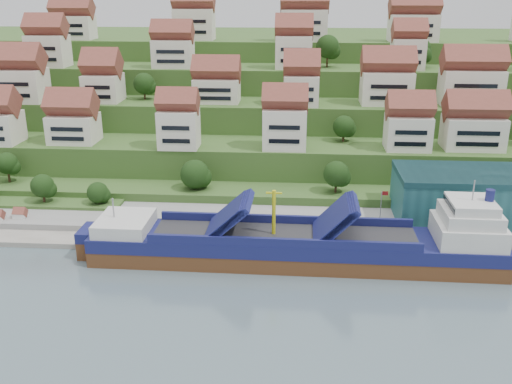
{
  "coord_description": "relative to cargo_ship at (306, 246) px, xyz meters",
  "views": [
    {
      "loc": [
        1.51,
        -92.33,
        46.18
      ],
      "look_at": [
        -6.07,
        14.0,
        8.0
      ],
      "focal_mm": 40.0,
      "sensor_mm": 36.0,
      "label": 1
    }
  ],
  "objects": [
    {
      "name": "ground",
      "position": [
        -3.78,
        0.15,
        -3.09
      ],
      "size": [
        300.0,
        300.0,
        0.0
      ],
      "primitive_type": "plane",
      "color": "slate",
      "rests_on": "ground"
    },
    {
      "name": "quay",
      "position": [
        16.22,
        15.15,
        -1.99
      ],
      "size": [
        180.0,
        14.0,
        2.2
      ],
      "primitive_type": "cube",
      "color": "gray",
      "rests_on": "ground"
    },
    {
      "name": "pebble_beach",
      "position": [
        -61.78,
        12.15,
        -2.59
      ],
      "size": [
        45.0,
        20.0,
        1.0
      ],
      "primitive_type": "cube",
      "color": "gray",
      "rests_on": "ground"
    },
    {
      "name": "hillside",
      "position": [
        -3.78,
        103.71,
        7.57
      ],
      "size": [
        260.0,
        128.0,
        31.0
      ],
      "color": "#2D4C1E",
      "rests_on": "ground"
    },
    {
      "name": "hillside_village",
      "position": [
        -2.51,
        61.06,
        21.48
      ],
      "size": [
        154.04,
        62.47,
        29.26
      ],
      "color": "silver",
      "rests_on": "ground"
    },
    {
      "name": "hillside_trees",
      "position": [
        -10.06,
        44.61,
        13.42
      ],
      "size": [
        141.14,
        62.34,
        31.08
      ],
      "color": "#1D3C14",
      "rests_on": "ground"
    },
    {
      "name": "flagpole",
      "position": [
        14.33,
        10.15,
        3.8
      ],
      "size": [
        1.28,
        0.16,
        8.0
      ],
      "color": "gray",
      "rests_on": "quay"
    },
    {
      "name": "cargo_ship",
      "position": [
        0.0,
        0.0,
        0.0
      ],
      "size": [
        72.31,
        12.11,
        15.93
      ],
      "rotation": [
        0.0,
        0.0,
        -0.01
      ],
      "color": "#57321A",
      "rests_on": "ground"
    }
  ]
}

